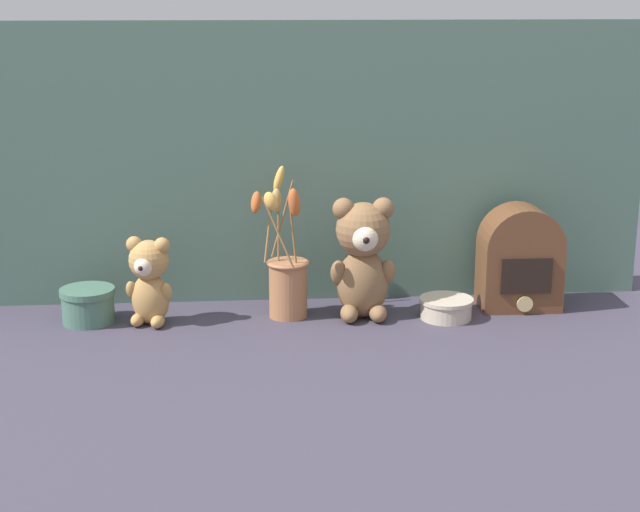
% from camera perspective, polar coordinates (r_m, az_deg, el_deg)
% --- Properties ---
extents(ground_plane, '(4.00, 4.00, 0.00)m').
position_cam_1_polar(ground_plane, '(2.09, 0.04, -3.83)').
color(ground_plane, '#3D3847').
extents(backdrop_wall, '(1.49, 0.02, 0.62)m').
position_cam_1_polar(backdrop_wall, '(2.18, -0.30, 5.38)').
color(backdrop_wall, '#4C6B5B').
rests_on(backdrop_wall, ground).
extents(teddy_bear_large, '(0.14, 0.13, 0.26)m').
position_cam_1_polar(teddy_bear_large, '(2.08, 2.51, -0.01)').
color(teddy_bear_large, olive).
rests_on(teddy_bear_large, ground).
extents(teddy_bear_medium, '(0.11, 0.10, 0.19)m').
position_cam_1_polar(teddy_bear_medium, '(2.08, -9.91, -1.34)').
color(teddy_bear_medium, tan).
rests_on(teddy_bear_medium, ground).
extents(flower_vase, '(0.13, 0.17, 0.32)m').
position_cam_1_polar(flower_vase, '(2.10, -1.95, -1.13)').
color(flower_vase, '#AD7047').
rests_on(flower_vase, ground).
extents(vintage_radio, '(0.17, 0.11, 0.23)m').
position_cam_1_polar(vintage_radio, '(2.20, 11.56, -0.19)').
color(vintage_radio, brown).
rests_on(vintage_radio, ground).
extents(decorative_tin_tall, '(0.12, 0.12, 0.07)m').
position_cam_1_polar(decorative_tin_tall, '(2.13, -13.35, -2.80)').
color(decorative_tin_tall, '#47705B').
rests_on(decorative_tin_tall, ground).
extents(decorative_tin_short, '(0.12, 0.12, 0.05)m').
position_cam_1_polar(decorative_tin_short, '(2.12, 7.35, -3.03)').
color(decorative_tin_short, beige).
rests_on(decorative_tin_short, ground).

